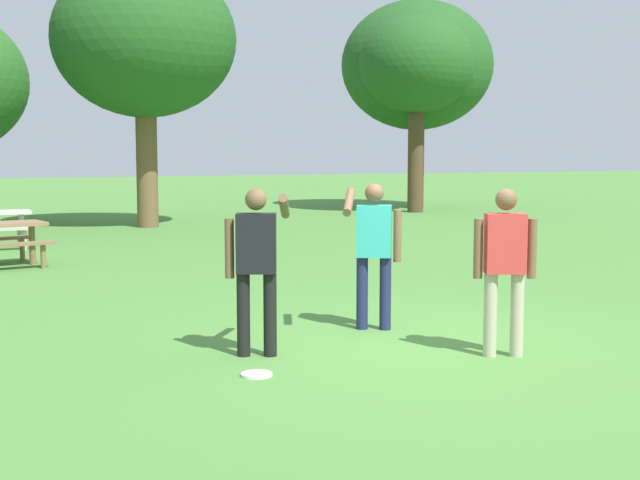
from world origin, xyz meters
TOP-DOWN VIEW (x-y plane):
  - ground_plane at (0.00, 0.00)m, footprint 120.00×120.00m
  - person_thrower at (0.50, -0.74)m, footprint 0.57×0.35m
  - person_catcher at (-1.70, 0.22)m, footprint 0.79×0.61m
  - person_bystander at (-0.10, 0.89)m, footprint 0.81×0.57m
  - frisbee at (-1.96, -0.51)m, footprint 0.28×0.28m
  - tree_slender_mid at (0.30, 14.95)m, footprint 4.73×4.73m
  - tree_back_left at (9.52, 17.11)m, footprint 3.72×3.72m
  - tree_back_right at (10.53, 18.89)m, footprint 5.22×5.22m

SIDE VIEW (x-z plane):
  - ground_plane at x=0.00m, z-range 0.00..0.00m
  - frisbee at x=-1.96m, z-range 0.00..0.03m
  - person_thrower at x=0.50m, z-range 0.12..1.76m
  - person_catcher at x=-1.70m, z-range 0.14..1.78m
  - person_bystander at x=-0.10m, z-range 0.14..1.78m
  - tree_back_left at x=9.52m, z-range 1.54..7.92m
  - tree_slender_mid at x=0.30m, z-range 1.39..8.27m
  - tree_back_right at x=10.53m, z-range 1.33..8.49m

